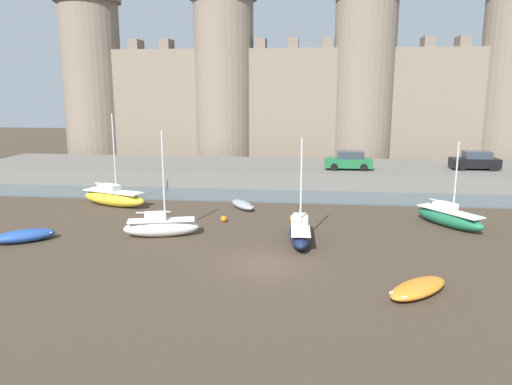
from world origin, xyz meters
TOP-DOWN VIEW (x-y plane):
  - ground_plane at (0.00, 0.00)m, footprint 160.00×160.00m
  - water_channel at (0.00, 15.68)m, footprint 80.00×4.50m
  - quay_road at (0.00, 22.93)m, footprint 58.43×10.00m
  - castle at (-0.00, 33.24)m, footprint 53.83×7.40m
  - sailboat_midflat_left at (-6.54, 4.01)m, footprint 4.57×2.22m
  - sailboat_midflat_centre at (10.91, 8.08)m, footprint 3.94×4.80m
  - sailboat_foreground_centre at (1.63, 3.78)m, footprint 1.45×5.10m
  - rowboat_near_channel_left at (-2.72, 11.39)m, footprint 2.42×2.91m
  - rowboat_midflat_right at (6.79, -3.03)m, footprint 3.41×3.42m
  - sailboat_foreground_right at (-12.33, 11.18)m, footprint 5.69×3.29m
  - rowboat_near_channel_right at (-13.98, 2.12)m, footprint 3.44×2.94m
  - mooring_buoy_near_channel at (1.05, 8.38)m, footprint 0.38×0.38m
  - mooring_buoy_near_shore at (-3.44, 7.60)m, footprint 0.41×0.41m
  - car_quay_east at (16.61, 21.96)m, footprint 4.12×1.92m
  - car_quay_centre_east at (5.51, 20.77)m, footprint 4.12×1.92m

SIDE VIEW (x-z plane):
  - ground_plane at x=0.00m, z-range 0.00..0.00m
  - water_channel at x=0.00m, z-range 0.00..0.10m
  - mooring_buoy_near_channel at x=1.05m, z-range 0.00..0.38m
  - mooring_buoy_near_shore at x=-3.44m, z-range 0.00..0.41m
  - rowboat_midflat_right at x=6.79m, z-range 0.02..0.58m
  - rowboat_near_channel_left at x=-2.72m, z-range 0.02..0.59m
  - rowboat_near_channel_right at x=-13.98m, z-range 0.02..0.74m
  - sailboat_foreground_centre at x=1.63m, z-range -2.37..3.60m
  - sailboat_midflat_centre at x=10.91m, z-range -2.11..3.34m
  - sailboat_midflat_left at x=-6.54m, z-range -2.50..3.75m
  - sailboat_foreground_right at x=-12.33m, z-range -2.74..4.07m
  - quay_road at x=0.00m, z-range 0.00..1.52m
  - car_quay_east at x=16.61m, z-range 1.48..3.10m
  - car_quay_centre_east at x=5.51m, z-range 1.48..3.10m
  - castle at x=0.00m, z-range -2.42..19.55m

